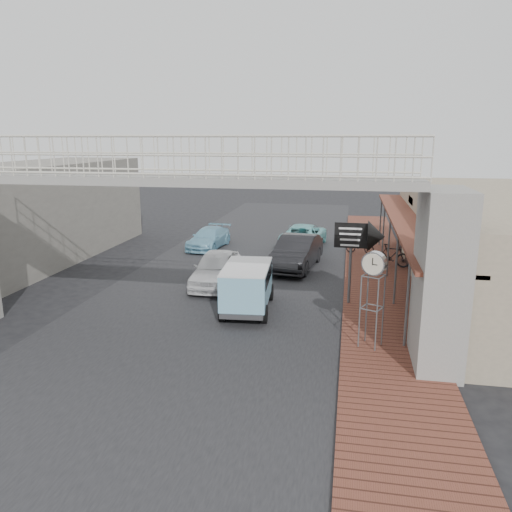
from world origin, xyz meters
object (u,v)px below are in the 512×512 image
at_px(angkot_far, 209,238).
at_px(street_clock, 374,268).
at_px(motorcycle_near, 360,246).
at_px(angkot_van, 248,282).
at_px(dark_sedan, 297,252).
at_px(white_hatchback, 216,268).
at_px(motorcycle_far, 391,255).
at_px(angkot_curb, 304,235).
at_px(arrow_sign, 373,237).

xyz_separation_m(angkot_far, street_clock, (8.76, -12.83, 1.97)).
bearing_deg(motorcycle_near, angkot_van, 171.02).
xyz_separation_m(dark_sedan, motorcycle_near, (3.12, 3.43, -0.30)).
relative_size(white_hatchback, angkot_far, 1.08).
relative_size(angkot_far, motorcycle_near, 2.65).
height_order(motorcycle_far, street_clock, street_clock).
bearing_deg(street_clock, white_hatchback, 162.15).
bearing_deg(white_hatchback, angkot_curb, 68.14).
height_order(dark_sedan, street_clock, street_clock).
bearing_deg(angkot_far, angkot_van, -61.28).
bearing_deg(street_clock, angkot_van, 172.51).
height_order(motorcycle_far, arrow_sign, arrow_sign).
relative_size(angkot_far, angkot_van, 1.08).
xyz_separation_m(angkot_curb, angkot_far, (-5.39, -1.39, -0.10)).
bearing_deg(white_hatchback, dark_sedan, 45.61).
bearing_deg(angkot_far, white_hatchback, -66.16).
xyz_separation_m(angkot_curb, arrow_sign, (3.49, -10.24, 2.01)).
xyz_separation_m(angkot_van, motorcycle_near, (4.23, 9.94, -0.63)).
distance_m(angkot_curb, motorcycle_far, 6.33).
xyz_separation_m(angkot_far, motorcycle_far, (10.10, -2.84, 0.07)).
height_order(angkot_van, arrow_sign, arrow_sign).
bearing_deg(street_clock, motorcycle_far, 106.30).
bearing_deg(street_clock, arrow_sign, 112.18).
bearing_deg(angkot_curb, dark_sedan, 95.32).
bearing_deg(arrow_sign, angkot_far, 136.36).
distance_m(motorcycle_near, street_clock, 12.77).
distance_m(motorcycle_far, arrow_sign, 6.46).
height_order(white_hatchback, angkot_curb, white_hatchback).
xyz_separation_m(white_hatchback, angkot_van, (2.01, -3.02, 0.39)).
bearing_deg(motorcycle_far, arrow_sign, -179.10).
bearing_deg(dark_sedan, street_clock, -62.81).
xyz_separation_m(white_hatchback, angkot_curb, (3.00, 8.53, -0.06)).
relative_size(white_hatchback, angkot_van, 1.17).
distance_m(dark_sedan, angkot_far, 6.62).
bearing_deg(motorcycle_near, white_hatchback, 152.03).
xyz_separation_m(white_hatchback, motorcycle_far, (7.71, 4.30, -0.09)).
xyz_separation_m(angkot_van, street_clock, (4.36, -2.66, 1.42)).
xyz_separation_m(dark_sedan, angkot_van, (-1.12, -6.50, 0.33)).
height_order(angkot_curb, arrow_sign, arrow_sign).
bearing_deg(motorcycle_near, angkot_curb, 77.52).
bearing_deg(angkot_far, motorcycle_near, 3.83).
distance_m(angkot_far, angkot_van, 11.09).
bearing_deg(street_clock, motorcycle_near, 114.52).
bearing_deg(motorcycle_far, angkot_van, 154.46).
bearing_deg(angkot_van, arrow_sign, 12.15).
bearing_deg(angkot_far, arrow_sign, -39.55).
height_order(angkot_far, angkot_van, angkot_van).
bearing_deg(motorcycle_far, dark_sedan, 112.51).
relative_size(angkot_far, street_clock, 1.37).
distance_m(angkot_curb, motorcycle_near, 3.63).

